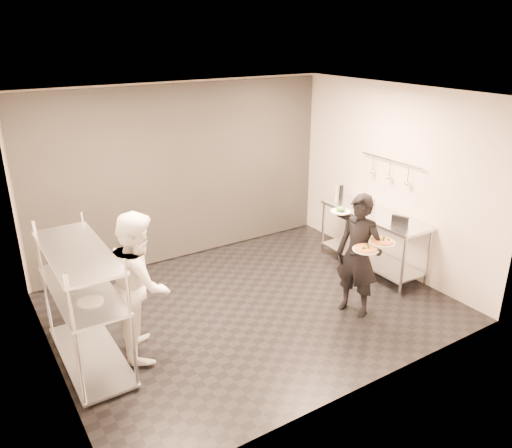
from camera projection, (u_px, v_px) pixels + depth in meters
room_shell at (208, 186)px, 7.17m from camera, size 5.00×4.00×2.80m
pass_rack at (84, 300)px, 5.41m from camera, size 0.60×1.60×1.50m
prep_counter at (373, 231)px, 7.61m from camera, size 0.60×1.80×0.92m
utensil_rail at (390, 171)px, 7.40m from camera, size 0.07×1.20×0.31m
waiter at (358, 256)px, 6.36m from camera, size 0.56×0.69×1.62m
chef at (140, 284)px, 5.58m from camera, size 0.86×0.98×1.71m
pizza_plate_near at (366, 249)px, 6.02m from camera, size 0.32×0.32×0.05m
pizza_plate_far at (382, 241)px, 6.12m from camera, size 0.32×0.32×0.05m
salad_plate at (341, 210)px, 6.31m from camera, size 0.26×0.26×0.07m
pos_monitor at (400, 222)px, 6.94m from camera, size 0.12×0.24×0.17m
bottle_green at (336, 193)px, 8.06m from camera, size 0.06×0.06×0.23m
bottle_clear at (373, 206)px, 7.49m from camera, size 0.06×0.06×0.22m
bottle_dark at (341, 192)px, 8.11m from camera, size 0.07×0.07×0.23m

